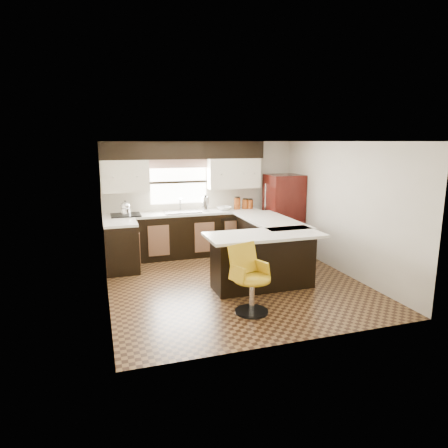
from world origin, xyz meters
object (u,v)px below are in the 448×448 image
object	(u,v)px
bar_chair	(252,280)
peninsula_return	(263,261)
refrigerator	(283,213)
peninsula_long	(268,245)

from	to	relation	value
bar_chair	peninsula_return	bearing A→B (deg)	37.78
refrigerator	peninsula_long	bearing A→B (deg)	-128.70
peninsula_return	bar_chair	world-z (taller)	bar_chair
peninsula_long	peninsula_return	world-z (taller)	same
peninsula_return	refrigerator	bearing A→B (deg)	56.07
peninsula_return	refrigerator	world-z (taller)	refrigerator
refrigerator	bar_chair	world-z (taller)	refrigerator
bar_chair	refrigerator	bearing A→B (deg)	36.15
refrigerator	bar_chair	size ratio (longest dim) A/B	1.73
peninsula_long	refrigerator	world-z (taller)	refrigerator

